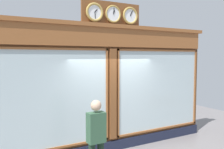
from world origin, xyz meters
TOP-DOWN VIEW (x-y plane):
  - shop_facade at (0.00, -0.13)m, footprint 6.62×0.42m
  - pedestrian at (1.09, 1.28)m, footprint 0.37×0.23m

SIDE VIEW (x-z plane):
  - pedestrian at x=1.09m, z-range 0.09..1.78m
  - shop_facade at x=0.00m, z-range -0.27..3.73m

